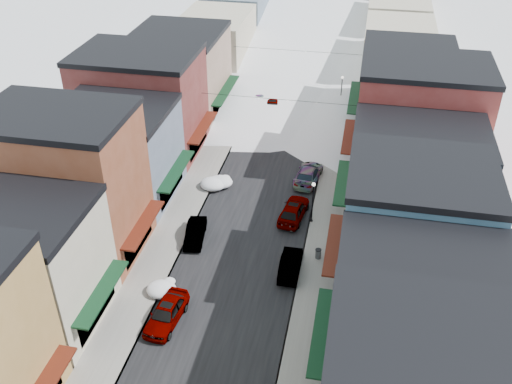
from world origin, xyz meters
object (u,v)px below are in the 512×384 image
at_px(car_silver_sedan, 166,313).
at_px(car_dark_hatch, 195,233).
at_px(car_green_sedan, 290,264).
at_px(trash_can, 318,254).
at_px(streetlamp_near, 313,197).

distance_m(car_silver_sedan, car_dark_hatch, 9.67).
distance_m(car_green_sedan, trash_can, 2.81).
bearing_deg(trash_can, car_dark_hatch, 176.85).
bearing_deg(car_dark_hatch, car_silver_sedan, -93.65).
xyz_separation_m(car_green_sedan, streetlamp_near, (0.90, 6.94, 1.98)).
relative_size(car_silver_sedan, car_dark_hatch, 1.14).
xyz_separation_m(car_silver_sedan, streetlamp_near, (8.79, 14.06, 1.89)).
distance_m(car_dark_hatch, car_green_sedan, 8.96).
relative_size(car_green_sedan, streetlamp_near, 1.09).
xyz_separation_m(car_dark_hatch, car_green_sedan, (8.60, -2.53, 0.03)).
xyz_separation_m(car_silver_sedan, car_dark_hatch, (-0.71, 9.65, -0.12)).
distance_m(car_dark_hatch, trash_can, 10.64).
height_order(car_silver_sedan, trash_can, car_silver_sedan).
xyz_separation_m(trash_can, streetlamp_near, (-1.13, 5.00, 2.13)).
height_order(car_dark_hatch, car_green_sedan, car_green_sedan).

